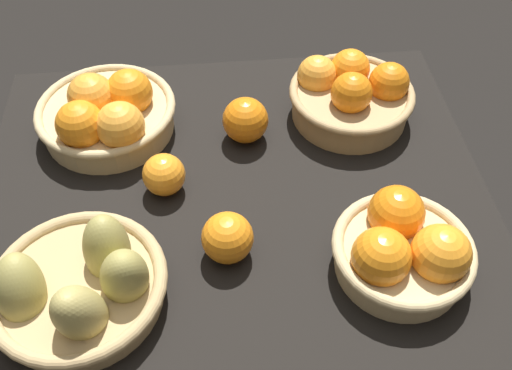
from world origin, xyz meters
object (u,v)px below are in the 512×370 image
Objects in this scene: loose_orange_side_gap at (164,175)px; loose_orange_back_gap at (245,120)px; basket_near_left_pears at (81,286)px; loose_orange_front_gap at (227,238)px; basket_near_right at (403,249)px; basket_far_left at (107,114)px; basket_far_right at (351,94)px.

loose_orange_back_gap is at bearing 37.97° from loose_orange_side_gap.
basket_near_left_pears is 3.20× the size of loose_orange_front_gap.
basket_near_left_pears is 3.05× the size of loose_orange_back_gap.
loose_orange_front_gap is at bearing -55.67° from loose_orange_side_gap.
basket_near_right is 2.65× the size of loose_orange_front_gap.
loose_orange_back_gap reaches higher than loose_orange_front_gap.
basket_far_left is 3.54× the size of loose_orange_side_gap.
basket_near_right reaches higher than loose_orange_front_gap.
loose_orange_back_gap is at bearing -8.18° from basket_far_left.
loose_orange_front_gap is (19.46, -28.40, -0.78)cm from basket_far_left.
basket_far_left reaches higher than loose_orange_side_gap.
basket_far_right reaches higher than loose_orange_back_gap.
basket_far_right reaches higher than loose_orange_side_gap.
basket_far_left reaches higher than loose_orange_front_gap.
basket_far_left is 44.00cm from basket_far_right.
loose_orange_back_gap is (-20.08, 29.81, -0.43)cm from basket_near_right.
basket_near_right is (0.34, -34.34, -0.09)cm from basket_far_right.
loose_orange_back_gap is at bearing 50.97° from basket_near_left_pears.
basket_near_right is (44.33, -33.29, -0.15)cm from basket_far_left.
basket_far_right is 37.40cm from loose_orange_side_gap.
loose_orange_front_gap is (20.44, 6.19, -0.04)cm from basket_near_left_pears.
basket_near_left_pears is at bearing -178.36° from basket_near_right.
basket_far_right reaches higher than loose_orange_front_gap.
basket_near_right is at bearing -89.43° from basket_far_right.
basket_far_right is 1.11× the size of basket_near_right.
loose_orange_front_gap is at bearing 168.87° from basket_near_right.
basket_far_right is 2.79× the size of loose_orange_back_gap.
basket_near_right is at bearing -56.03° from loose_orange_back_gap.
basket_near_right is at bearing -28.61° from loose_orange_side_gap.
basket_far_left is 3.20× the size of loose_orange_front_gap.
loose_orange_side_gap is (-34.30, 18.71, -1.01)cm from basket_near_right.
basket_near_left_pears reaches higher than basket_far_left.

